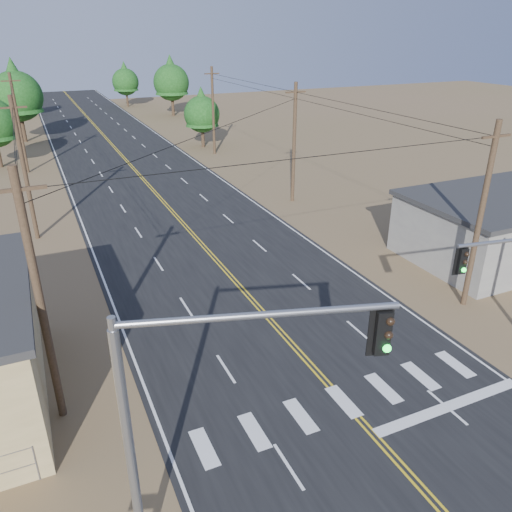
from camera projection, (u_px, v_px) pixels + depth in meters
road at (185, 225)px, 38.57m from camera, size 15.00×200.00×0.02m
utility_pole_left_near at (40, 301)px, 17.59m from camera, size 1.80×0.30×10.00m
utility_pole_left_mid at (24, 169)px, 34.16m from camera, size 1.80×0.30×10.00m
utility_pole_left_far at (19, 123)px, 50.72m from camera, size 1.80×0.30×10.00m
utility_pole_right_near at (480, 217)px, 25.49m from camera, size 1.80×0.30×10.00m
utility_pole_right_mid at (294, 143)px, 42.05m from camera, size 1.80×0.30×10.00m
utility_pole_right_far at (213, 110)px, 58.62m from camera, size 1.80×0.30×10.00m
signal_mast_left at (205, 401)px, 12.38m from camera, size 6.58×2.26×8.05m
tree_left_mid at (16, 91)px, 64.57m from camera, size 6.40×6.40×10.67m
tree_left_far at (25, 92)px, 85.61m from camera, size 3.92×3.92×6.54m
tree_right_near at (202, 111)px, 62.32m from camera, size 4.47×4.47×7.45m
tree_right_mid at (171, 79)px, 84.78m from camera, size 6.01×6.01×10.02m
tree_right_far at (125, 79)px, 95.53m from camera, size 4.98×4.98×8.29m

